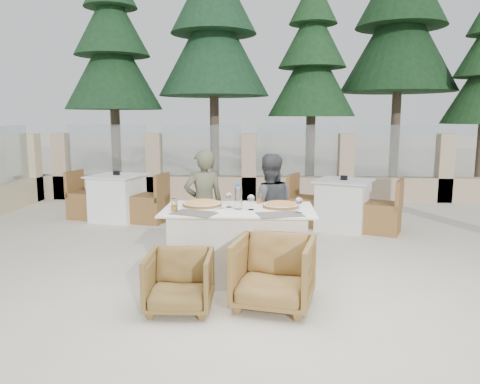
{
  "coord_description": "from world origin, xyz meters",
  "views": [
    {
      "loc": [
        0.29,
        -4.92,
        1.73
      ],
      "look_at": [
        0.03,
        0.26,
        0.9
      ],
      "focal_mm": 35.0,
      "sensor_mm": 36.0,
      "label": 1
    }
  ],
  "objects_px": {
    "dining_table": "(239,243)",
    "bg_table_a": "(117,198)",
    "water_bottle": "(238,196)",
    "armchair_far_right": "(269,239)",
    "bg_table_b": "(343,205)",
    "pizza_left": "(202,203)",
    "wine_glass_centre": "(229,199)",
    "pizza_right": "(281,205)",
    "olive_dish": "(221,210)",
    "armchair_near_right": "(274,272)",
    "beer_glass_left": "(174,205)",
    "beer_glass_right": "(260,198)",
    "wine_glass_near": "(251,201)",
    "diner_left": "(204,204)",
    "armchair_near_left": "(179,281)",
    "armchair_far_left": "(213,232)",
    "wine_glass_corner": "(299,204)",
    "diner_right": "(269,209)"
  },
  "relations": [
    {
      "from": "wine_glass_centre",
      "to": "bg_table_a",
      "type": "height_order",
      "value": "wine_glass_centre"
    },
    {
      "from": "armchair_far_right",
      "to": "pizza_right",
      "type": "bearing_deg",
      "value": 86.76
    },
    {
      "from": "wine_glass_corner",
      "to": "bg_table_b",
      "type": "relative_size",
      "value": 0.11
    },
    {
      "from": "wine_glass_centre",
      "to": "bg_table_b",
      "type": "xyz_separation_m",
      "value": [
        1.62,
        2.29,
        -0.48
      ]
    },
    {
      "from": "beer_glass_left",
      "to": "diner_left",
      "type": "distance_m",
      "value": 0.96
    },
    {
      "from": "beer_glass_right",
      "to": "armchair_near_left",
      "type": "bearing_deg",
      "value": -120.51
    },
    {
      "from": "beer_glass_left",
      "to": "wine_glass_centre",
      "type": "bearing_deg",
      "value": 23.09
    },
    {
      "from": "pizza_left",
      "to": "wine_glass_centre",
      "type": "bearing_deg",
      "value": -13.68
    },
    {
      "from": "pizza_right",
      "to": "wine_glass_near",
      "type": "bearing_deg",
      "value": -153.4
    },
    {
      "from": "beer_glass_right",
      "to": "diner_left",
      "type": "xyz_separation_m",
      "value": [
        -0.69,
        0.42,
        -0.16
      ]
    },
    {
      "from": "wine_glass_corner",
      "to": "diner_right",
      "type": "height_order",
      "value": "diner_right"
    },
    {
      "from": "wine_glass_centre",
      "to": "armchair_near_left",
      "type": "distance_m",
      "value": 1.17
    },
    {
      "from": "beer_glass_left",
      "to": "wine_glass_near",
      "type": "bearing_deg",
      "value": 7.83
    },
    {
      "from": "pizza_right",
      "to": "bg_table_a",
      "type": "relative_size",
      "value": 0.24
    },
    {
      "from": "armchair_near_right",
      "to": "diner_left",
      "type": "height_order",
      "value": "diner_left"
    },
    {
      "from": "armchair_near_right",
      "to": "wine_glass_near",
      "type": "bearing_deg",
      "value": 120.95
    },
    {
      "from": "water_bottle",
      "to": "beer_glass_right",
      "type": "distance_m",
      "value": 0.42
    },
    {
      "from": "diner_left",
      "to": "armchair_near_right",
      "type": "bearing_deg",
      "value": 99.17
    },
    {
      "from": "pizza_right",
      "to": "bg_table_b",
      "type": "bearing_deg",
      "value": 64.9
    },
    {
      "from": "beer_glass_left",
      "to": "beer_glass_right",
      "type": "distance_m",
      "value": 1.01
    },
    {
      "from": "pizza_left",
      "to": "olive_dish",
      "type": "height_order",
      "value": "pizza_left"
    },
    {
      "from": "wine_glass_near",
      "to": "wine_glass_corner",
      "type": "distance_m",
      "value": 0.51
    },
    {
      "from": "armchair_far_right",
      "to": "bg_table_b",
      "type": "height_order",
      "value": "bg_table_b"
    },
    {
      "from": "wine_glass_near",
      "to": "dining_table",
      "type": "bearing_deg",
      "value": 153.17
    },
    {
      "from": "armchair_far_left",
      "to": "water_bottle",
      "type": "bearing_deg",
      "value": 119.12
    },
    {
      "from": "water_bottle",
      "to": "bg_table_a",
      "type": "distance_m",
      "value": 3.61
    },
    {
      "from": "dining_table",
      "to": "bg_table_a",
      "type": "distance_m",
      "value": 3.56
    },
    {
      "from": "olive_dish",
      "to": "bg_table_a",
      "type": "distance_m",
      "value": 3.62
    },
    {
      "from": "beer_glass_right",
      "to": "bg_table_b",
      "type": "relative_size",
      "value": 0.08
    },
    {
      "from": "beer_glass_right",
      "to": "armchair_near_left",
      "type": "height_order",
      "value": "beer_glass_right"
    },
    {
      "from": "armchair_far_left",
      "to": "armchair_far_right",
      "type": "distance_m",
      "value": 0.71
    },
    {
      "from": "armchair_near_right",
      "to": "diner_right",
      "type": "height_order",
      "value": "diner_right"
    },
    {
      "from": "pizza_left",
      "to": "wine_glass_near",
      "type": "distance_m",
      "value": 0.58
    },
    {
      "from": "armchair_far_right",
      "to": "bg_table_b",
      "type": "bearing_deg",
      "value": -139.3
    },
    {
      "from": "dining_table",
      "to": "diner_right",
      "type": "xyz_separation_m",
      "value": [
        0.33,
        0.57,
        0.27
      ]
    },
    {
      "from": "dining_table",
      "to": "armchair_near_right",
      "type": "relative_size",
      "value": 2.24
    },
    {
      "from": "armchair_far_left",
      "to": "armchair_near_right",
      "type": "relative_size",
      "value": 0.93
    },
    {
      "from": "wine_glass_near",
      "to": "bg_table_b",
      "type": "distance_m",
      "value": 2.82
    },
    {
      "from": "armchair_near_left",
      "to": "diner_left",
      "type": "bearing_deg",
      "value": 88.58
    },
    {
      "from": "pizza_left",
      "to": "wine_glass_centre",
      "type": "relative_size",
      "value": 2.32
    },
    {
      "from": "olive_dish",
      "to": "diner_right",
      "type": "relative_size",
      "value": 0.08
    },
    {
      "from": "wine_glass_near",
      "to": "armchair_near_right",
      "type": "xyz_separation_m",
      "value": [
        0.23,
        -0.69,
        -0.54
      ]
    },
    {
      "from": "dining_table",
      "to": "armchair_near_left",
      "type": "height_order",
      "value": "dining_table"
    },
    {
      "from": "bg_table_a",
      "to": "water_bottle",
      "type": "bearing_deg",
      "value": -38.91
    },
    {
      "from": "dining_table",
      "to": "armchair_far_right",
      "type": "height_order",
      "value": "dining_table"
    },
    {
      "from": "wine_glass_near",
      "to": "armchair_near_left",
      "type": "relative_size",
      "value": 0.31
    },
    {
      "from": "wine_glass_corner",
      "to": "olive_dish",
      "type": "xyz_separation_m",
      "value": [
        -0.8,
        0.03,
        -0.07
      ]
    },
    {
      "from": "olive_dish",
      "to": "bg_table_a",
      "type": "bearing_deg",
      "value": 124.26
    },
    {
      "from": "armchair_far_right",
      "to": "armchair_near_left",
      "type": "relative_size",
      "value": 0.99
    },
    {
      "from": "wine_glass_corner",
      "to": "beer_glass_left",
      "type": "height_order",
      "value": "wine_glass_corner"
    }
  ]
}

